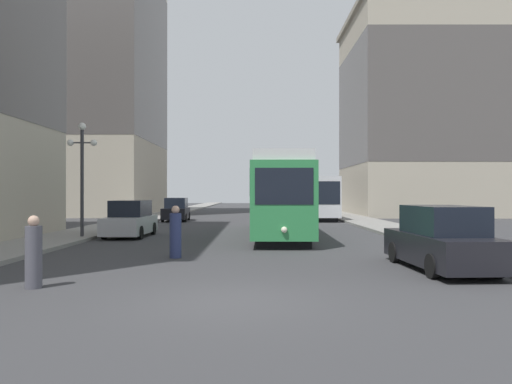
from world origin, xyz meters
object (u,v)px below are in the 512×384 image
(lamp_post_left_near, at_px, (82,161))
(transit_bus, at_px, (314,196))
(streetcar, at_px, (279,195))
(pedestrian_crossing_far, at_px, (34,254))
(pedestrian_crossing_near, at_px, (176,234))
(parked_car_right_far, at_px, (441,240))
(parked_car_left_mid, at_px, (130,220))
(parked_car_left_near, at_px, (176,210))

(lamp_post_left_near, bearing_deg, transit_bus, 55.78)
(streetcar, relative_size, pedestrian_crossing_far, 8.55)
(transit_bus, relative_size, lamp_post_left_near, 2.38)
(transit_bus, xyz_separation_m, pedestrian_crossing_near, (-7.74, -26.06, -1.13))
(pedestrian_crossing_near, bearing_deg, pedestrian_crossing_far, -109.15)
(streetcar, xyz_separation_m, parked_car_right_far, (4.09, -11.64, -1.26))
(pedestrian_crossing_near, height_order, lamp_post_left_near, lamp_post_left_near)
(parked_car_left_mid, distance_m, pedestrian_crossing_far, 13.47)
(parked_car_left_mid, bearing_deg, streetcar, 8.11)
(parked_car_left_mid, distance_m, pedestrian_crossing_near, 8.85)
(pedestrian_crossing_far, relative_size, lamp_post_left_near, 0.31)
(parked_car_left_mid, height_order, lamp_post_left_near, lamp_post_left_near)
(streetcar, distance_m, pedestrian_crossing_near, 9.92)
(lamp_post_left_near, bearing_deg, parked_car_left_mid, 37.73)
(transit_bus, xyz_separation_m, parked_car_left_near, (-11.33, -3.71, -1.10))
(transit_bus, height_order, parked_car_left_mid, transit_bus)
(parked_car_right_far, height_order, pedestrian_crossing_near, parked_car_right_far)
(parked_car_right_far, bearing_deg, streetcar, -73.39)
(transit_bus, bearing_deg, parked_car_left_mid, -122.35)
(pedestrian_crossing_near, xyz_separation_m, lamp_post_left_near, (-5.48, 6.62, 2.86))
(parked_car_right_far, distance_m, pedestrian_crossing_near, 8.40)
(streetcar, height_order, parked_car_left_near, streetcar)
(transit_bus, bearing_deg, parked_car_right_far, -89.65)
(streetcar, distance_m, lamp_post_left_near, 9.81)
(lamp_post_left_near, bearing_deg, parked_car_left_near, 83.12)
(transit_bus, height_order, pedestrian_crossing_far, transit_bus)
(lamp_post_left_near, bearing_deg, parked_car_right_far, -34.40)
(transit_bus, height_order, lamp_post_left_near, lamp_post_left_near)
(streetcar, distance_m, parked_car_left_near, 15.33)
(parked_car_left_near, height_order, parked_car_right_far, same)
(parked_car_right_far, xyz_separation_m, pedestrian_crossing_near, (-7.98, 2.60, -0.03))
(streetcar, xyz_separation_m, parked_car_left_near, (-7.48, 13.32, -1.26))
(pedestrian_crossing_near, bearing_deg, parked_car_right_far, -13.11)
(lamp_post_left_near, bearing_deg, pedestrian_crossing_near, -50.36)
(streetcar, height_order, parked_car_right_far, streetcar)
(parked_car_left_near, bearing_deg, parked_car_right_far, -67.54)
(transit_bus, bearing_deg, pedestrian_crossing_near, -106.68)
(parked_car_left_near, height_order, parked_car_left_mid, same)
(streetcar, xyz_separation_m, pedestrian_crossing_far, (-6.28, -14.37, -1.32))
(pedestrian_crossing_near, bearing_deg, transit_bus, 78.41)
(parked_car_left_near, relative_size, pedestrian_crossing_near, 2.62)
(transit_bus, distance_m, pedestrian_crossing_far, 33.01)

